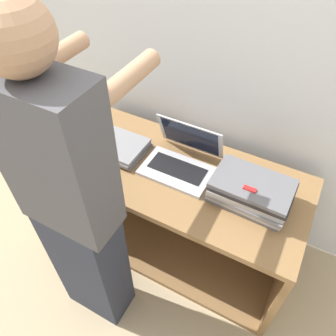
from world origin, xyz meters
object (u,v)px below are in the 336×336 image
Objects in this scene: laptop_stack_right at (251,191)px; laptop_open at (181,159)px; person at (74,209)px; laptop_stack_left at (114,144)px.

laptop_open is at bearing 172.14° from laptop_stack_right.
laptop_open is at bearing 71.24° from person.
person is (0.20, -0.55, 0.15)m from laptop_stack_left.
laptop_open is at bearing 7.52° from laptop_stack_left.
person is at bearing -108.76° from laptop_open.
laptop_stack_right is 0.23× the size of person.
laptop_stack_left is 0.61m from person.
laptop_stack_left is at bearing 179.85° from laptop_stack_right.
laptop_stack_left is at bearing -172.48° from laptop_open.
laptop_stack_right is (0.41, -0.06, 0.02)m from laptop_open.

